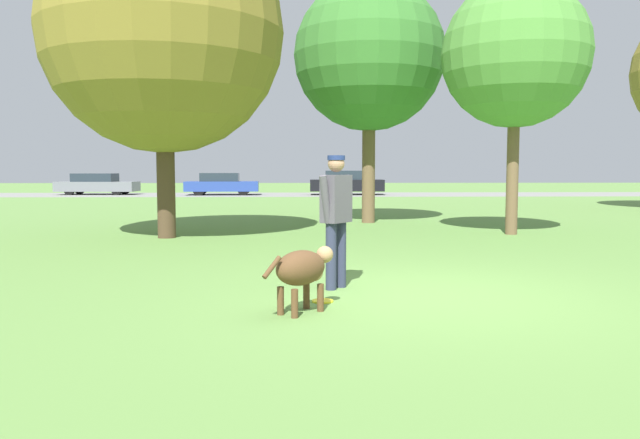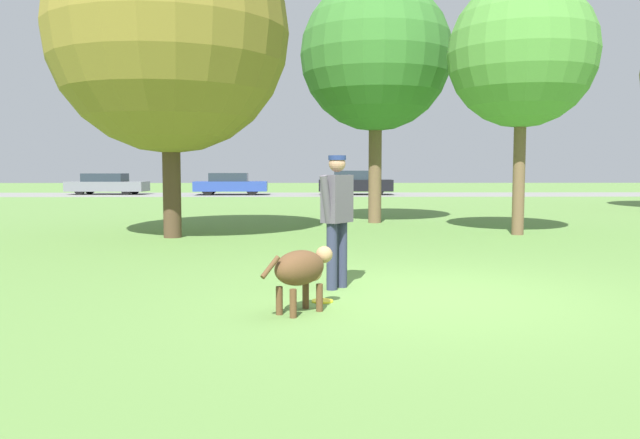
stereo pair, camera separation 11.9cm
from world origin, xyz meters
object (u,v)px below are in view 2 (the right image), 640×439
Objects in this scene: person at (337,211)px; tree_near_left at (169,33)px; tree_mid_center at (376,56)px; parked_car_black at (355,183)px; dog at (302,269)px; tree_near_right at (522,54)px; frisbee at (322,301)px; parked_car_blue at (230,184)px; parked_car_grey at (107,184)px.

person is 7.44m from tree_near_left.
parked_car_black is at bearing 87.50° from tree_mid_center.
dog is 0.12× the size of tree_mid_center.
tree_near_right is 22.11m from parked_car_black.
tree_near_left is at bearing 115.09° from frisbee.
tree_mid_center reaches higher than person.
parked_car_black is (5.53, 22.22, -3.61)m from tree_near_left.
tree_near_left is 1.63× the size of parked_car_blue.
parked_car_blue is (-9.14, 21.75, -3.34)m from tree_near_right.
frisbee is 9.22m from tree_near_right.
parked_car_black is (7.08, 0.02, 0.05)m from parked_car_blue.
dog is at bearing -93.82° from parked_car_black.
parked_car_grey is at bearing 60.70° from person.
person is 0.39× the size of parked_car_black.
tree_mid_center reaches higher than parked_car_grey.
person is 0.36× the size of parked_car_grey.
dog is at bearing -113.47° from frisbee.
tree_near_left is 22.55m from parked_car_blue.
tree_near_left is 23.18m from parked_car_black.
frisbee is at bearing -99.16° from tree_mid_center.
frisbee is (-0.19, -0.77, -0.94)m from person.
dog is 11.58m from tree_mid_center.
parked_car_black is (2.67, 29.28, 0.23)m from dog.
tree_near_left reaches higher than tree_mid_center.
tree_near_right is 23.83m from parked_car_blue.
frisbee is at bearing 20.12° from dog.
person is at bearing -65.00° from parked_car_grey.
tree_mid_center is (1.64, 10.19, 4.48)m from frisbee.
tree_near_left reaches higher than dog.
dog is 29.41m from parked_car_black.
tree_mid_center reaches higher than parked_car_blue.
parked_car_black is at bearing 33.33° from person.
frisbee is at bearing -64.91° from tree_near_left.
frisbee is 11.25m from tree_mid_center.
parked_car_grey is (-12.04, 28.72, -0.35)m from person.
tree_near_right is at bearing 11.42° from dog.
parked_car_black is (-2.05, 21.77, -3.29)m from tree_near_right.
tree_near_right is 1.24× the size of parked_car_grey.
tree_near_left reaches higher than parked_car_black.
frisbee is (0.22, 0.50, -0.44)m from dog.
dog is at bearing -159.96° from person.
parked_car_grey is at bearing 171.85° from parked_car_blue.
parked_car_black is at bearing -0.59° from parked_car_grey.
dog is at bearing -83.82° from parked_car_blue.
parked_car_blue is 7.08m from parked_car_black.
parked_car_blue is (-1.56, 22.19, -3.66)m from tree_near_left.
parked_car_grey is 1.07× the size of parked_car_black.
frisbee is 0.04× the size of tree_near_right.
tree_near_right is 0.86× the size of tree_mid_center.
parked_car_blue is at bearing -178.44° from parked_car_black.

